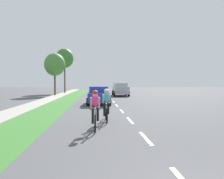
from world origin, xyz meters
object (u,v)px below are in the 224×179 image
object	(u,v)px
cyclist_lead	(95,109)
street_tree_far	(65,58)
suv_silver	(120,89)
cyclist_trailing	(106,104)
sedan_blue	(99,95)
street_tree_near	(55,65)

from	to	relation	value
cyclist_lead	street_tree_far	size ratio (longest dim) A/B	0.22
suv_silver	street_tree_far	distance (m)	13.43
cyclist_trailing	cyclist_lead	bearing A→B (deg)	-105.59
cyclist_lead	cyclist_trailing	bearing A→B (deg)	74.41
sedan_blue	cyclist_lead	bearing A→B (deg)	-91.38
sedan_blue	suv_silver	bearing A→B (deg)	74.65
street_tree_near	street_tree_far	distance (m)	7.37
sedan_blue	street_tree_near	distance (m)	14.79
cyclist_lead	cyclist_trailing	size ratio (longest dim) A/B	1.00
sedan_blue	street_tree_far	size ratio (longest dim) A/B	0.55
street_tree_near	cyclist_lead	bearing A→B (deg)	-75.89
street_tree_near	street_tree_far	world-z (taller)	street_tree_far
cyclist_lead	street_tree_far	xyz separation A→B (m)	(-5.46, 30.47, 5.24)
cyclist_trailing	suv_silver	xyz separation A→B (m)	(2.86, 19.86, 0.14)
cyclist_lead	cyclist_trailing	world-z (taller)	same
cyclist_trailing	sedan_blue	distance (m)	8.43
cyclist_lead	street_tree_far	distance (m)	31.40
cyclist_lead	suv_silver	size ratio (longest dim) A/B	0.37
cyclist_trailing	street_tree_near	size ratio (longest dim) A/B	0.29
cyclist_trailing	street_tree_far	bearing A→B (deg)	101.85
cyclist_trailing	suv_silver	world-z (taller)	suv_silver
suv_silver	cyclist_lead	bearing A→B (deg)	-98.85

